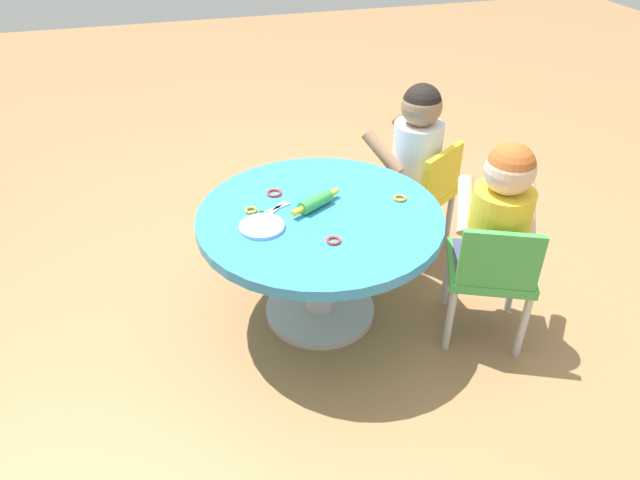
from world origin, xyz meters
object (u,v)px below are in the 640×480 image
object	(u,v)px
rolling_pin	(316,202)
craft_scissors	(271,212)
seated_child_right	(417,143)
child_chair_left	(491,271)
craft_table	(320,238)
child_chair_right	(419,192)
seated_child_left	(501,212)

from	to	relation	value
rolling_pin	craft_scissors	distance (m)	0.17
seated_child_right	rolling_pin	bearing A→B (deg)	120.12
child_chair_left	seated_child_right	bearing A→B (deg)	3.32
craft_table	craft_scissors	size ratio (longest dim) A/B	6.45
child_chair_left	craft_scissors	distance (m)	0.82
seated_child_right	craft_scissors	size ratio (longest dim) A/B	3.66
child_chair_right	child_chair_left	bearing A→B (deg)	-178.57
child_chair_left	rolling_pin	distance (m)	0.68
child_chair_right	craft_scissors	distance (m)	0.78
seated_child_left	child_chair_right	size ratio (longest dim) A/B	0.95
child_chair_left	rolling_pin	world-z (taller)	child_chair_left
child_chair_left	child_chair_right	world-z (taller)	same
craft_table	seated_child_right	size ratio (longest dim) A/B	1.76
seated_child_right	seated_child_left	bearing A→B (deg)	-174.94
seated_child_right	craft_scissors	xyz separation A→B (m)	(-0.30, 0.69, -0.05)
craft_table	child_chair_right	distance (m)	0.63
child_chair_right	rolling_pin	xyz separation A→B (m)	(-0.27, 0.55, 0.19)
craft_table	craft_scissors	xyz separation A→B (m)	(0.05, 0.17, 0.11)
craft_table	rolling_pin	xyz separation A→B (m)	(0.04, 0.01, 0.14)
child_chair_right	rolling_pin	size ratio (longest dim) A/B	2.56
rolling_pin	craft_scissors	size ratio (longest dim) A/B	1.50
rolling_pin	craft_scissors	bearing A→B (deg)	85.61
child_chair_left	seated_child_left	size ratio (longest dim) A/B	1.05
seated_child_left	rolling_pin	bearing A→B (deg)	63.57
rolling_pin	seated_child_right	bearing A→B (deg)	-59.88
child_chair_left	rolling_pin	xyz separation A→B (m)	(0.33, 0.57, 0.19)
seated_child_left	craft_scissors	world-z (taller)	seated_child_left
child_chair_right	seated_child_right	xyz separation A→B (m)	(0.03, 0.02, 0.23)
craft_table	child_chair_left	xyz separation A→B (m)	(-0.29, -0.56, -0.06)
seated_child_left	craft_scissors	size ratio (longest dim) A/B	3.66
rolling_pin	craft_table	bearing A→B (deg)	-172.07
seated_child_left	craft_table	bearing A→B (deg)	66.60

